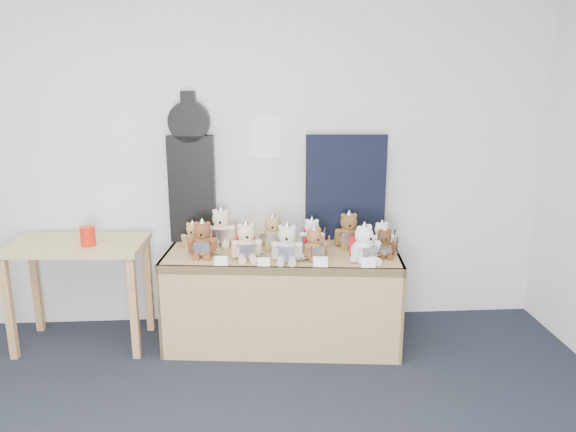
{
  "coord_description": "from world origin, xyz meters",
  "views": [
    {
      "loc": [
        0.75,
        -1.69,
        1.92
      ],
      "look_at": [
        0.99,
        1.99,
        0.97
      ],
      "focal_mm": 35.0,
      "sensor_mm": 36.0,
      "label": 1
    }
  ],
  "objects": [
    {
      "name": "teddy_front_left",
      "position": [
        0.71,
        1.93,
        0.8
      ],
      "size": [
        0.24,
        0.2,
        0.29
      ],
      "rotation": [
        0.0,
        0.0,
        0.1
      ],
      "color": "beige",
      "rests_on": "display_table"
    },
    {
      "name": "teddy_front_far_left",
      "position": [
        0.41,
        2.01,
        0.8
      ],
      "size": [
        0.23,
        0.19,
        0.28
      ],
      "rotation": [
        0.0,
        0.0,
        -0.06
      ],
      "color": "brown",
      "rests_on": "display_table"
    },
    {
      "name": "teddy_front_far_right",
      "position": [
        1.49,
        1.82,
        0.8
      ],
      "size": [
        0.24,
        0.24,
        0.29
      ],
      "rotation": [
        0.0,
        0.0,
        0.48
      ],
      "color": "white",
      "rests_on": "display_table"
    },
    {
      "name": "teddy_front_centre",
      "position": [
        0.98,
        1.86,
        0.8
      ],
      "size": [
        0.24,
        0.2,
        0.29
      ],
      "rotation": [
        0.0,
        0.0,
        -0.12
      ],
      "color": "beige",
      "rests_on": "display_table"
    },
    {
      "name": "teddy_back_centre_left",
      "position": [
        0.9,
        2.18,
        0.79
      ],
      "size": [
        0.22,
        0.19,
        0.27
      ],
      "rotation": [
        0.0,
        0.0,
        -0.08
      ],
      "color": "#A18850",
      "rests_on": "display_table"
    },
    {
      "name": "entry_card_a",
      "position": [
        0.54,
        1.8,
        0.72
      ],
      "size": [
        0.09,
        0.03,
        0.06
      ],
      "primitive_type": "cube",
      "rotation": [
        -0.24,
        0.0,
        -0.11
      ],
      "color": "white",
      "rests_on": "display_table"
    },
    {
      "name": "teddy_front_end",
      "position": [
        1.65,
        1.92,
        0.77
      ],
      "size": [
        0.18,
        0.15,
        0.22
      ],
      "rotation": [
        0.0,
        0.0,
        -0.03
      ],
      "color": "#57321E",
      "rests_on": "display_table"
    },
    {
      "name": "display_table",
      "position": [
        0.95,
        2.02,
        0.54
      ],
      "size": [
        1.71,
        0.86,
        0.68
      ],
      "rotation": [
        0.0,
        0.0,
        -0.11
      ],
      "color": "#9A7E4E",
      "rests_on": "floor"
    },
    {
      "name": "navy_board",
      "position": [
        1.44,
        2.34,
        1.08
      ],
      "size": [
        0.59,
        0.06,
        0.79
      ],
      "primitive_type": "cube",
      "rotation": [
        0.0,
        0.0,
        -0.06
      ],
      "color": "black",
      "rests_on": "display_table"
    },
    {
      "name": "red_cup",
      "position": [
        -0.37,
        2.04,
        0.83
      ],
      "size": [
        0.1,
        0.1,
        0.13
      ],
      "primitive_type": "cylinder",
      "color": "red",
      "rests_on": "side_table"
    },
    {
      "name": "teddy_back_centre_right",
      "position": [
        1.18,
        2.15,
        0.78
      ],
      "size": [
        0.2,
        0.17,
        0.25
      ],
      "rotation": [
        0.0,
        0.0,
        -0.08
      ],
      "color": "white",
      "rests_on": "display_table"
    },
    {
      "name": "entry_card_c",
      "position": [
        1.19,
        1.73,
        0.72
      ],
      "size": [
        0.1,
        0.03,
        0.07
      ],
      "primitive_type": "cube",
      "rotation": [
        -0.24,
        0.0,
        -0.11
      ],
      "color": "white",
      "rests_on": "display_table"
    },
    {
      "name": "guitar_case",
      "position": [
        0.31,
        2.4,
        1.22
      ],
      "size": [
        0.34,
        0.12,
        1.1
      ],
      "rotation": [
        0.0,
        0.0,
        -0.06
      ],
      "color": "black",
      "rests_on": "display_table"
    },
    {
      "name": "side_table",
      "position": [
        -0.47,
        2.12,
        0.64
      ],
      "size": [
        0.95,
        0.56,
        0.77
      ],
      "rotation": [
        0.0,
        0.0,
        -0.06
      ],
      "color": "tan",
      "rests_on": "floor"
    },
    {
      "name": "teddy_front_right",
      "position": [
        1.16,
        1.9,
        0.78
      ],
      "size": [
        0.21,
        0.2,
        0.25
      ],
      "rotation": [
        0.0,
        0.0,
        0.36
      ],
      "color": "#925B37",
      "rests_on": "display_table"
    },
    {
      "name": "room_shell",
      "position": [
        0.86,
        2.49,
        1.43
      ],
      "size": [
        6.0,
        6.0,
        6.0
      ],
      "color": "silver",
      "rests_on": "floor"
    },
    {
      "name": "teddy_back_left",
      "position": [
        0.52,
        2.28,
        0.8
      ],
      "size": [
        0.25,
        0.2,
        0.3
      ],
      "rotation": [
        0.0,
        0.0,
        -0.07
      ],
      "color": "beige",
      "rests_on": "display_table"
    },
    {
      "name": "entry_card_d",
      "position": [
        1.5,
        1.7,
        0.72
      ],
      "size": [
        0.09,
        0.03,
        0.07
      ],
      "primitive_type": "cube",
      "rotation": [
        -0.24,
        0.0,
        -0.11
      ],
      "color": "white",
      "rests_on": "display_table"
    },
    {
      "name": "entry_card_b",
      "position": [
        0.82,
        1.77,
        0.72
      ],
      "size": [
        0.08,
        0.03,
        0.06
      ],
      "primitive_type": "cube",
      "rotation": [
        -0.24,
        0.0,
        -0.11
      ],
      "color": "white",
      "rests_on": "display_table"
    },
    {
      "name": "teddy_back_end",
      "position": [
        1.67,
        2.07,
        0.78
      ],
      "size": [
        0.19,
        0.17,
        0.23
      ],
      "rotation": [
        0.0,
        0.0,
        0.22
      ],
      "color": "white",
      "rests_on": "display_table"
    },
    {
      "name": "teddy_back_far_left",
      "position": [
        0.32,
        2.2,
        0.77
      ],
      "size": [
        0.18,
        0.15,
        0.22
      ],
      "rotation": [
        0.0,
        0.0,
        -0.11
      ],
      "color": "#A97F4E",
      "rests_on": "display_table"
    },
    {
      "name": "teddy_back_right",
      "position": [
        1.44,
        2.16,
        0.8
      ],
      "size": [
        0.23,
        0.19,
        0.29
      ],
      "rotation": [
        0.0,
        0.0,
        -0.05
      ],
      "color": "brown",
      "rests_on": "display_table"
    }
  ]
}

